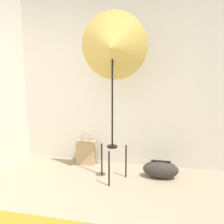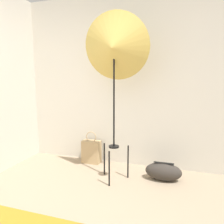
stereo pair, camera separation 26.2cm
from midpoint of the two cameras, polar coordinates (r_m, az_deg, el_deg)
wall_back at (r=3.43m, az=-2.58°, el=7.82°), size 8.00×0.05×2.60m
photo_umbrella at (r=2.82m, az=-2.69°, el=16.42°), size 0.87×0.40×2.19m
tote_bag at (r=3.59m, az=-8.86°, el=-10.36°), size 0.29×0.16×0.52m
duffel_bag at (r=3.14m, az=10.20°, el=-14.60°), size 0.48×0.24×0.24m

